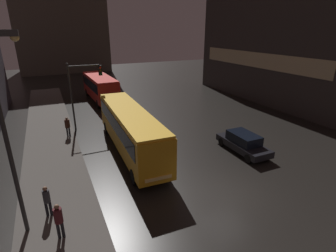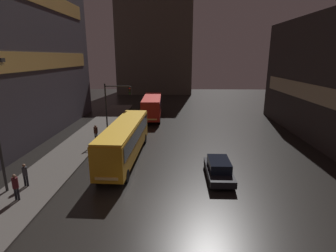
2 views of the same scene
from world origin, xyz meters
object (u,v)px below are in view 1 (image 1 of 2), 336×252
object	(u,v)px
car_taxi	(243,142)
pedestrian_near	(47,199)
traffic_light_main	(82,85)
pedestrian_far	(59,218)
street_lamp_sidewalk	(7,113)
bus_far	(100,86)
pedestrian_mid	(67,125)
bus_near	(130,126)

from	to	relation	value
car_taxi	pedestrian_near	bearing A→B (deg)	8.25
pedestrian_near	traffic_light_main	xyz separation A→B (m)	(3.68, 12.35, 3.02)
pedestrian_far	street_lamp_sidewalk	world-z (taller)	street_lamp_sidewalk
bus_far	car_taxi	world-z (taller)	bus_far
pedestrian_mid	pedestrian_far	world-z (taller)	pedestrian_far
bus_near	street_lamp_sidewalk	size ratio (longest dim) A/B	1.36
bus_far	pedestrian_mid	world-z (taller)	bus_far
bus_far	car_taxi	size ratio (longest dim) A/B	2.11
pedestrian_near	pedestrian_mid	bearing A→B (deg)	-28.32
bus_near	pedestrian_far	world-z (taller)	bus_near
pedestrian_far	street_lamp_sidewalk	distance (m)	4.95
bus_far	street_lamp_sidewalk	xyz separation A→B (m)	(-7.79, -22.61, 3.88)
bus_far	traffic_light_main	bearing A→B (deg)	68.93
pedestrian_near	pedestrian_mid	world-z (taller)	pedestrian_mid
bus_near	bus_far	distance (m)	16.34
pedestrian_mid	car_taxi	bearing A→B (deg)	43.71
traffic_light_main	street_lamp_sidewalk	world-z (taller)	street_lamp_sidewalk
bus_far	pedestrian_near	bearing A→B (deg)	70.41
car_taxi	traffic_light_main	bearing A→B (deg)	-45.49
bus_near	bus_far	bearing A→B (deg)	-91.47
pedestrian_mid	pedestrian_far	xyz separation A→B (m)	(-1.46, -12.28, -0.01)
bus_far	pedestrian_near	world-z (taller)	bus_far
pedestrian_near	bus_near	bearing A→B (deg)	-65.01
pedestrian_near	street_lamp_sidewalk	size ratio (longest dim) A/B	0.19
car_taxi	bus_near	bearing A→B (deg)	-25.05
pedestrian_near	street_lamp_sidewalk	xyz separation A→B (m)	(-0.76, -0.68, 4.75)
pedestrian_near	pedestrian_far	xyz separation A→B (m)	(0.43, -1.84, 0.08)
car_taxi	pedestrian_far	world-z (taller)	pedestrian_far
bus_near	pedestrian_near	xyz separation A→B (m)	(-6.02, -5.62, -0.94)
bus_near	bus_far	world-z (taller)	bus_near
bus_far	pedestrian_near	distance (m)	23.04
car_taxi	traffic_light_main	distance (m)	14.93
bus_far	pedestrian_near	size ratio (longest dim) A/B	5.82
bus_near	bus_far	size ratio (longest dim) A/B	1.23
bus_near	car_taxi	distance (m)	8.72
bus_far	pedestrian_mid	distance (m)	12.61
bus_near	bus_far	xyz separation A→B (m)	(1.01, 16.31, -0.07)
pedestrian_mid	traffic_light_main	bearing A→B (deg)	126.20
traffic_light_main	pedestrian_far	bearing A→B (deg)	-102.90
pedestrian_mid	traffic_light_main	size ratio (longest dim) A/B	0.28
pedestrian_mid	pedestrian_far	size ratio (longest dim) A/B	0.99
bus_far	traffic_light_main	xyz separation A→B (m)	(-3.35, -9.58, 2.15)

